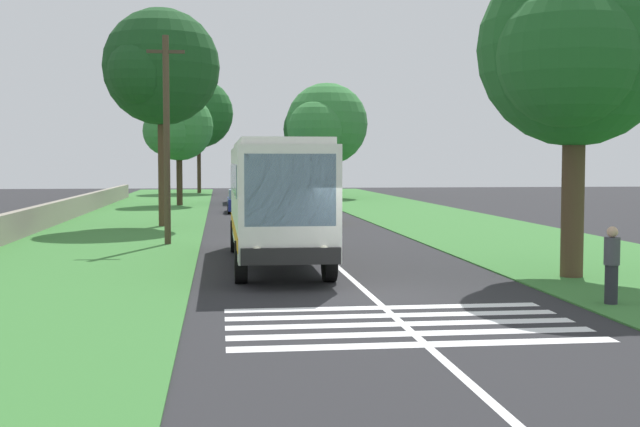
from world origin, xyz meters
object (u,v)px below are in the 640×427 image
trailing_car_1 (242,202)px  pedestrian (612,264)px  trailing_minibus_0 (245,183)px  roadside_tree_left_2 (196,115)px  trailing_car_0 (318,210)px  coach_bus (275,194)px  roadside_tree_right_1 (312,131)px  utility_pole (167,137)px  roadside_tree_left_0 (177,129)px  roadside_tree_right_2 (324,126)px  roadside_tree_left_1 (160,70)px  roadside_tree_right_0 (570,55)px

trailing_car_1 → pedestrian: bearing=-168.4°
trailing_minibus_0 → roadside_tree_left_2: size_ratio=0.53×
trailing_car_0 → coach_bus: bearing=168.6°
roadside_tree_right_1 → utility_pole: bearing=167.6°
trailing_car_0 → roadside_tree_left_0: size_ratio=0.54×
trailing_car_0 → roadside_tree_right_1: roadside_tree_right_1 is taller
trailing_car_1 → roadside_tree_right_2: roadside_tree_right_2 is taller
utility_pole → pedestrian: bearing=-144.4°
trailing_car_1 → utility_pole: bearing=170.5°
coach_bus → roadside_tree_left_1: size_ratio=1.07×
coach_bus → utility_pole: utility_pole is taller
coach_bus → roadside_tree_right_0: bearing=-118.3°
roadside_tree_right_0 → pedestrian: bearing=169.1°
roadside_tree_left_0 → roadside_tree_right_1: (22.44, -12.14, 0.77)m
trailing_car_1 → roadside_tree_right_2: (19.26, -7.60, 5.54)m
trailing_car_0 → utility_pole: bearing=145.8°
pedestrian → utility_pole: bearing=35.6°
trailing_car_0 → roadside_tree_right_2: 29.70m
coach_bus → roadside_tree_left_1: roadside_tree_left_1 is taller
trailing_car_0 → trailing_car_1: size_ratio=1.00×
roadside_tree_left_0 → roadside_tree_left_1: (-19.14, -0.16, 2.04)m
trailing_car_1 → trailing_minibus_0: size_ratio=0.72×
roadside_tree_left_0 → pedestrian: bearing=-165.1°
coach_bus → trailing_car_1: coach_bus is taller
coach_bus → roadside_tree_right_0: size_ratio=1.29×
roadside_tree_right_0 → trailing_car_1: bearing=14.6°
trailing_car_0 → roadside_tree_left_2: size_ratio=0.38×
roadside_tree_right_2 → roadside_tree_left_0: bearing=132.3°
trailing_car_0 → roadside_tree_left_2: bearing=9.9°
trailing_minibus_0 → pedestrian: 46.55m
trailing_minibus_0 → roadside_tree_left_1: size_ratio=0.58×
trailing_minibus_0 → roadside_tree_right_0: (-41.90, -7.29, 4.40)m
roadside_tree_right_0 → trailing_car_0: bearing=11.7°
coach_bus → roadside_tree_right_2: bearing=-9.2°
roadside_tree_left_2 → coach_bus: bearing=-176.2°
trailing_car_0 → roadside_tree_right_2: size_ratio=0.44×
coach_bus → trailing_minibus_0: bearing=-0.4°
roadside_tree_right_2 → roadside_tree_left_2: bearing=42.1°
trailing_minibus_0 → roadside_tree_right_2: size_ratio=0.61×
trailing_minibus_0 → pedestrian: trailing_minibus_0 is taller
trailing_minibus_0 → roadside_tree_left_0: (-3.40, 4.91, 3.92)m
trailing_car_0 → utility_pole: 12.79m
roadside_tree_left_1 → utility_pole: size_ratio=1.34×
roadside_tree_left_2 → roadside_tree_right_1: roadside_tree_left_2 is taller
trailing_car_1 → roadside_tree_left_0: bearing=27.4°
roadside_tree_left_1 → coach_bus: bearing=-163.7°
trailing_car_1 → roadside_tree_left_0: size_ratio=0.54×
trailing_car_0 → roadside_tree_left_2: (41.26, 7.18, 7.06)m
utility_pole → pedestrian: size_ratio=4.59×
roadside_tree_right_1 → trailing_minibus_0: bearing=159.2°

